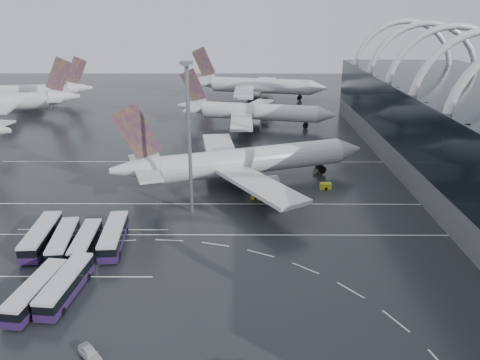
{
  "coord_description": "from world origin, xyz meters",
  "views": [
    {
      "loc": [
        3.67,
        -77.62,
        39.04
      ],
      "look_at": [
        3.26,
        7.64,
        7.0
      ],
      "focal_mm": 35.0,
      "sensor_mm": 36.0,
      "label": 1
    }
  ],
  "objects_px": {
    "bus_row_near_a": "(42,236)",
    "bus_row_near_c": "(86,242)",
    "airliner_gate_c": "(254,86)",
    "gse_cart_belly_b": "(318,171)",
    "van_curve_b": "(90,353)",
    "airliner_gate_b": "(252,112)",
    "gse_cart_belly_c": "(256,196)",
    "bus_row_near_d": "(114,236)",
    "gse_cart_belly_a": "(326,186)",
    "bus_row_far_b": "(36,291)",
    "bus_row_near_b": "(64,241)",
    "jet_remote_far": "(41,91)",
    "floodlight_mast": "(189,121)",
    "airliner_main": "(241,162)",
    "bus_row_far_c": "(66,285)",
    "jet_remote_mid": "(14,101)"
  },
  "relations": [
    {
      "from": "bus_row_near_a",
      "to": "gse_cart_belly_a",
      "type": "xyz_separation_m",
      "value": [
        53.22,
        27.01,
        -1.21
      ]
    },
    {
      "from": "airliner_main",
      "to": "floodlight_mast",
      "type": "xyz_separation_m",
      "value": [
        -9.84,
        -16.01,
        13.45
      ]
    },
    {
      "from": "airliner_gate_b",
      "to": "bus_row_near_a",
      "type": "bearing_deg",
      "value": -101.8
    },
    {
      "from": "airliner_main",
      "to": "bus_row_far_b",
      "type": "bearing_deg",
      "value": -140.89
    },
    {
      "from": "airliner_gate_b",
      "to": "gse_cart_belly_b",
      "type": "distance_m",
      "value": 51.03
    },
    {
      "from": "floodlight_mast",
      "to": "gse_cart_belly_c",
      "type": "relative_size",
      "value": 14.09
    },
    {
      "from": "bus_row_near_b",
      "to": "van_curve_b",
      "type": "height_order",
      "value": "bus_row_near_b"
    },
    {
      "from": "bus_row_far_b",
      "to": "bus_row_far_c",
      "type": "relative_size",
      "value": 0.98
    },
    {
      "from": "airliner_gate_c",
      "to": "bus_row_near_b",
      "type": "relative_size",
      "value": 4.58
    },
    {
      "from": "van_curve_b",
      "to": "jet_remote_mid",
      "type": "bearing_deg",
      "value": 76.2
    },
    {
      "from": "bus_row_near_d",
      "to": "floodlight_mast",
      "type": "bearing_deg",
      "value": -45.3
    },
    {
      "from": "gse_cart_belly_a",
      "to": "bus_row_near_d",
      "type": "bearing_deg",
      "value": -146.86
    },
    {
      "from": "bus_row_near_b",
      "to": "jet_remote_mid",
      "type": "bearing_deg",
      "value": 20.6
    },
    {
      "from": "bus_row_near_c",
      "to": "bus_row_far_b",
      "type": "bearing_deg",
      "value": 167.14
    },
    {
      "from": "bus_row_far_c",
      "to": "gse_cart_belly_b",
      "type": "bearing_deg",
      "value": -34.73
    },
    {
      "from": "van_curve_b",
      "to": "gse_cart_belly_a",
      "type": "height_order",
      "value": "van_curve_b"
    },
    {
      "from": "bus_row_near_d",
      "to": "gse_cart_belly_a",
      "type": "distance_m",
      "value": 48.86
    },
    {
      "from": "bus_row_near_b",
      "to": "gse_cart_belly_a",
      "type": "xyz_separation_m",
      "value": [
        48.89,
        28.57,
        -1.08
      ]
    },
    {
      "from": "jet_remote_mid",
      "to": "airliner_gate_b",
      "type": "bearing_deg",
      "value": 159.47
    },
    {
      "from": "bus_row_far_c",
      "to": "van_curve_b",
      "type": "height_order",
      "value": "bus_row_far_c"
    },
    {
      "from": "airliner_gate_b",
      "to": "gse_cart_belly_a",
      "type": "bearing_deg",
      "value": -63.31
    },
    {
      "from": "bus_row_near_c",
      "to": "van_curve_b",
      "type": "bearing_deg",
      "value": -165.44
    },
    {
      "from": "airliner_gate_b",
      "to": "gse_cart_belly_c",
      "type": "distance_m",
      "value": 64.69
    },
    {
      "from": "bus_row_near_b",
      "to": "bus_row_near_d",
      "type": "relative_size",
      "value": 0.95
    },
    {
      "from": "jet_remote_far",
      "to": "bus_row_near_a",
      "type": "height_order",
      "value": "jet_remote_far"
    },
    {
      "from": "bus_row_near_b",
      "to": "gse_cart_belly_b",
      "type": "height_order",
      "value": "bus_row_near_b"
    },
    {
      "from": "airliner_gate_b",
      "to": "bus_row_far_b",
      "type": "height_order",
      "value": "airliner_gate_b"
    },
    {
      "from": "floodlight_mast",
      "to": "van_curve_b",
      "type": "bearing_deg",
      "value": -100.54
    },
    {
      "from": "airliner_main",
      "to": "airliner_gate_c",
      "type": "distance_m",
      "value": 105.72
    },
    {
      "from": "bus_row_near_b",
      "to": "bus_row_near_d",
      "type": "xyz_separation_m",
      "value": [
        7.99,
        1.86,
        0.11
      ]
    },
    {
      "from": "jet_remote_far",
      "to": "bus_row_near_a",
      "type": "relative_size",
      "value": 3.13
    },
    {
      "from": "airliner_main",
      "to": "gse_cart_belly_a",
      "type": "distance_m",
      "value": 19.91
    },
    {
      "from": "bus_row_near_d",
      "to": "floodlight_mast",
      "type": "height_order",
      "value": "floodlight_mast"
    },
    {
      "from": "bus_row_near_d",
      "to": "bus_row_near_a",
      "type": "bearing_deg",
      "value": 86.36
    },
    {
      "from": "floodlight_mast",
      "to": "bus_row_near_c",
      "type": "bearing_deg",
      "value": -134.97
    },
    {
      "from": "bus_row_near_a",
      "to": "airliner_gate_b",
      "type": "bearing_deg",
      "value": -27.64
    },
    {
      "from": "airliner_gate_c",
      "to": "bus_row_near_c",
      "type": "relative_size",
      "value": 4.79
    },
    {
      "from": "bus_row_near_b",
      "to": "van_curve_b",
      "type": "bearing_deg",
      "value": -162.13
    },
    {
      "from": "bus_row_far_c",
      "to": "gse_cart_belly_b",
      "type": "xyz_separation_m",
      "value": [
        43.67,
        52.12,
        -1.26
      ]
    },
    {
      "from": "jet_remote_mid",
      "to": "van_curve_b",
      "type": "relative_size",
      "value": 12.14
    },
    {
      "from": "bus_row_far_b",
      "to": "bus_row_near_a",
      "type": "bearing_deg",
      "value": 26.91
    },
    {
      "from": "gse_cart_belly_b",
      "to": "gse_cart_belly_c",
      "type": "bearing_deg",
      "value": -134.35
    },
    {
      "from": "jet_remote_mid",
      "to": "bus_row_near_a",
      "type": "bearing_deg",
      "value": 105.31
    },
    {
      "from": "airliner_gate_b",
      "to": "bus_row_far_b",
      "type": "distance_m",
      "value": 107.0
    },
    {
      "from": "bus_row_near_a",
      "to": "bus_row_near_c",
      "type": "relative_size",
      "value": 1.12
    },
    {
      "from": "gse_cart_belly_c",
      "to": "jet_remote_far",
      "type": "bearing_deg",
      "value": 130.28
    },
    {
      "from": "airliner_gate_c",
      "to": "gse_cart_belly_b",
      "type": "bearing_deg",
      "value": -68.89
    },
    {
      "from": "airliner_gate_c",
      "to": "van_curve_b",
      "type": "relative_size",
      "value": 15.06
    },
    {
      "from": "bus_row_near_a",
      "to": "gse_cart_belly_c",
      "type": "relative_size",
      "value": 6.77
    },
    {
      "from": "bus_row_near_b",
      "to": "floodlight_mast",
      "type": "height_order",
      "value": "floodlight_mast"
    }
  ]
}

